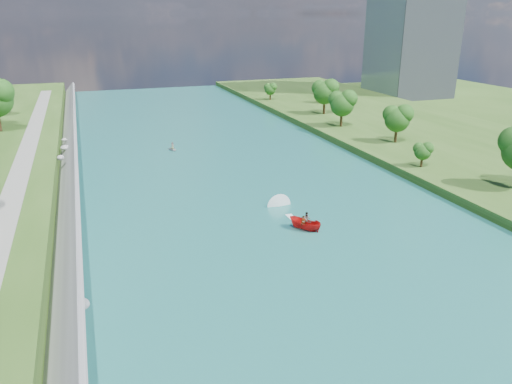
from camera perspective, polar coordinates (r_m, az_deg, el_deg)
name	(u,v)px	position (r m, az deg, el deg)	size (l,w,h in m)	color
ground	(294,243)	(61.04, 4.32, -5.88)	(260.00, 260.00, 0.00)	#2D5119
river_water	(243,191)	(78.33, -1.48, 0.12)	(55.00, 240.00, 0.10)	#18575B
berm_east	(494,158)	(103.78, 25.57, 3.49)	(44.00, 240.00, 1.50)	#2D5119
riprap_bank	(67,201)	(73.90, -20.76, -1.01)	(3.80, 236.00, 4.15)	slate
riverside_path	(13,193)	(74.58, -26.01, -0.12)	(3.00, 200.00, 0.10)	gray
office_tower	(415,1)	(179.27, 17.67, 20.04)	(22.00, 22.00, 60.00)	gray
trees_east	(436,132)	(95.65, 19.88, 6.50)	(17.45, 135.40, 11.26)	#204C14
motorboat	(301,220)	(65.47, 5.15, -3.26)	(4.06, 19.00, 2.15)	red
raft	(173,148)	(103.20, -9.51, 4.93)	(2.35, 2.88, 1.60)	#9B9EA4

